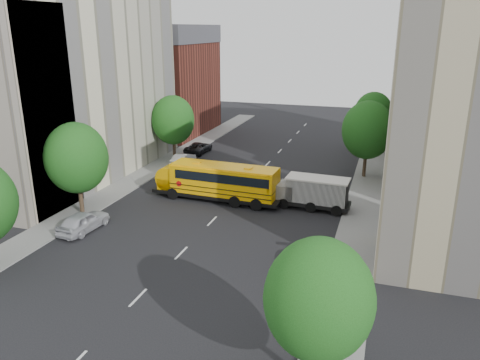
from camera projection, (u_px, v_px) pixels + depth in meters
The scene contains 20 objects.
ground at pixel (221, 212), 40.08m from camera, with size 120.00×120.00×0.00m, color black.
sidewalk_left at pixel (132, 181), 47.95m from camera, with size 3.00×80.00×0.12m, color slate.
sidewalk_right at pixel (362, 207), 41.21m from camera, with size 3.00×80.00×0.12m, color slate.
lane_markings at pixel (253, 178), 49.12m from camera, with size 0.15×64.00×0.01m, color silver.
building_left_cream at pixel (74, 80), 47.68m from camera, with size 10.00×26.00×20.00m, color beige.
building_left_redbrick at pixel (171, 89), 68.66m from camera, with size 10.00×15.00×13.00m, color maroon.
building_right_near at pixel (474, 143), 28.09m from camera, with size 10.00×7.00×17.00m, color tan.
building_right_far at pixel (441, 87), 50.10m from camera, with size 10.00×22.00×18.00m, color #BEAD94.
building_right_sidewall at pixel (452, 102), 40.15m from camera, with size 10.10×0.30×18.00m, color brown.
street_tree_1 at pixel (76, 158), 38.15m from camera, with size 5.12×5.12×7.90m.
street_tree_2 at pixel (173, 120), 54.47m from camera, with size 4.99×4.99×7.71m.
street_tree_3 at pixel (319, 299), 19.19m from camera, with size 4.61×4.61×7.11m.
street_tree_4 at pixel (368, 130), 47.94m from camera, with size 5.25×5.25×8.10m.
street_tree_5 at pixel (373, 114), 58.91m from camera, with size 4.86×4.86×7.51m.
school_bus at pixel (216, 180), 42.44m from camera, with size 12.26×3.45×3.42m.
safari_truck at pixel (312, 192), 40.56m from camera, with size 6.75×2.79×2.84m.
parked_car_0 at pixel (83, 221), 36.22m from camera, with size 1.88×4.68×1.59m, color #BBBDC3.
parked_car_1 at pixel (183, 159), 53.72m from camera, with size 1.45×4.17×1.37m, color silver.
parked_car_2 at pixel (199, 148), 59.01m from camera, with size 2.25×4.87×1.35m, color black.
parked_car_3 at pixel (317, 267), 29.42m from camera, with size 2.13×5.25×1.52m, color maroon.
Camera 1 is at (13.08, -34.91, 15.07)m, focal length 35.00 mm.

